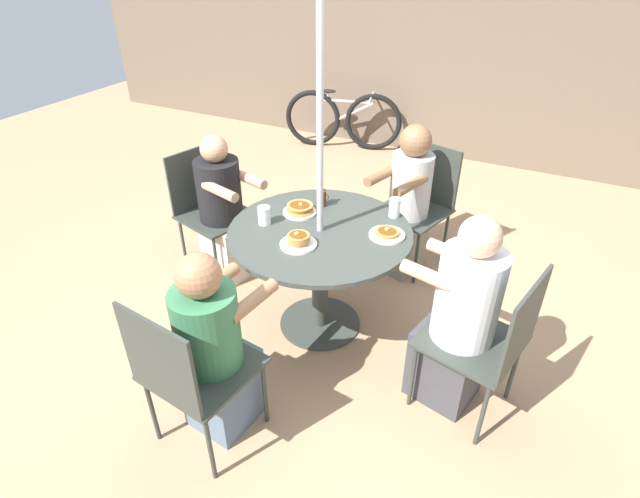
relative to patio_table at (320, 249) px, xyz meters
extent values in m
plane|color=tan|center=(0.00, 0.00, -0.61)|extent=(12.00, 12.00, 0.00)
cube|color=brown|center=(0.00, 3.39, 0.38)|extent=(10.00, 0.06, 1.97)
cylinder|color=#383D38|center=(0.00, 0.00, -0.60)|extent=(0.55, 0.55, 0.01)
cylinder|color=#383D38|center=(0.00, 0.00, -0.25)|extent=(0.11, 0.11, 0.72)
cylinder|color=#383D38|center=(0.00, 0.00, 0.13)|extent=(1.13, 1.13, 0.03)
cylinder|color=#ADADB2|center=(0.00, 0.00, 0.56)|extent=(0.04, 0.04, 2.34)
cylinder|color=#333833|center=(0.76, -0.39, -0.38)|extent=(0.02, 0.02, 0.45)
cylinder|color=#333833|center=(0.86, 0.00, -0.38)|extent=(0.02, 0.02, 0.45)
cylinder|color=#333833|center=(1.16, -0.49, -0.38)|extent=(0.02, 0.02, 0.45)
cylinder|color=#333833|center=(1.25, -0.09, -0.38)|extent=(0.02, 0.02, 0.45)
cube|color=#333833|center=(1.01, -0.24, -0.14)|extent=(0.58, 0.58, 0.02)
cube|color=#333833|center=(1.23, -0.30, 0.10)|extent=(0.12, 0.45, 0.46)
cube|color=#3D3D42|center=(0.90, -0.22, -0.38)|extent=(0.41, 0.39, 0.45)
cylinder|color=white|center=(0.95, -0.23, 0.11)|extent=(0.33, 0.33, 0.53)
sphere|color=#DBA884|center=(0.95, -0.23, 0.47)|extent=(0.21, 0.21, 0.21)
cylinder|color=#DBA884|center=(0.75, -0.32, 0.24)|extent=(0.29, 0.13, 0.07)
cylinder|color=#DBA884|center=(0.81, -0.06, 0.24)|extent=(0.29, 0.13, 0.07)
cylinder|color=#333833|center=(0.43, 0.74, -0.38)|extent=(0.02, 0.02, 0.45)
cylinder|color=#333833|center=(0.04, 0.86, -0.38)|extent=(0.02, 0.02, 0.45)
cylinder|color=#333833|center=(0.55, 1.13, -0.38)|extent=(0.02, 0.02, 0.45)
cylinder|color=#333833|center=(0.16, 1.25, -0.38)|extent=(0.02, 0.02, 0.45)
cube|color=#333833|center=(0.30, 0.99, -0.14)|extent=(0.60, 0.60, 0.02)
cube|color=#333833|center=(0.36, 1.21, 0.10)|extent=(0.44, 0.15, 0.46)
cube|color=gray|center=(0.27, 0.89, -0.38)|extent=(0.37, 0.39, 0.45)
cylinder|color=#B2B2B2|center=(0.28, 0.94, 0.09)|extent=(0.30, 0.30, 0.49)
sphere|color=brown|center=(0.28, 0.94, 0.44)|extent=(0.23, 0.23, 0.23)
cylinder|color=brown|center=(0.34, 0.71, 0.21)|extent=(0.16, 0.34, 0.07)
cylinder|color=brown|center=(0.10, 0.78, 0.21)|extent=(0.16, 0.34, 0.07)
cylinder|color=#333833|center=(-0.75, 0.41, -0.38)|extent=(0.02, 0.02, 0.45)
cylinder|color=#333833|center=(-0.86, 0.02, -0.38)|extent=(0.02, 0.02, 0.45)
cylinder|color=#333833|center=(-1.14, 0.52, -0.38)|extent=(0.02, 0.02, 0.45)
cylinder|color=#333833|center=(-1.25, 0.12, -0.38)|extent=(0.02, 0.02, 0.45)
cube|color=#333833|center=(-1.00, 0.27, -0.14)|extent=(0.59, 0.59, 0.02)
cube|color=#333833|center=(-1.22, 0.33, 0.10)|extent=(0.14, 0.44, 0.46)
cube|color=beige|center=(-0.90, 0.24, -0.38)|extent=(0.40, 0.38, 0.45)
cylinder|color=black|center=(-0.94, 0.25, 0.08)|extent=(0.32, 0.32, 0.47)
sphere|color=tan|center=(-0.94, 0.25, 0.41)|extent=(0.19, 0.19, 0.19)
cylinder|color=tan|center=(-0.73, 0.33, 0.20)|extent=(0.32, 0.15, 0.07)
cylinder|color=tan|center=(-0.79, 0.08, 0.20)|extent=(0.32, 0.15, 0.07)
cylinder|color=#333833|center=(-0.31, -0.80, -0.38)|extent=(0.02, 0.02, 0.45)
cylinder|color=#333833|center=(0.10, -0.85, -0.38)|extent=(0.02, 0.02, 0.45)
cylinder|color=#333833|center=(-0.36, -1.20, -0.38)|extent=(0.02, 0.02, 0.45)
cylinder|color=#333833|center=(0.04, -1.26, -0.38)|extent=(0.02, 0.02, 0.45)
cube|color=#333833|center=(-0.13, -1.03, -0.14)|extent=(0.54, 0.54, 0.02)
cube|color=#333833|center=(-0.16, -1.26, 0.10)|extent=(0.45, 0.08, 0.46)
cube|color=slate|center=(-0.12, -0.92, -0.38)|extent=(0.34, 0.37, 0.45)
cylinder|color=#38754C|center=(-0.12, -0.97, 0.07)|extent=(0.32, 0.32, 0.44)
sphere|color=#A3704C|center=(-0.12, -0.97, 0.38)|extent=(0.22, 0.22, 0.22)
cylinder|color=#A3704C|center=(-0.23, -0.76, 0.17)|extent=(0.11, 0.33, 0.07)
cylinder|color=#A3704C|center=(0.03, -0.79, 0.17)|extent=(0.11, 0.33, 0.07)
cylinder|color=silver|center=(0.39, 0.11, 0.15)|extent=(0.22, 0.22, 0.02)
cylinder|color=#AD7A3D|center=(0.39, 0.12, 0.16)|extent=(0.14, 0.14, 0.01)
cylinder|color=#AD7A3D|center=(0.39, 0.12, 0.17)|extent=(0.15, 0.15, 0.01)
ellipsoid|color=brown|center=(0.39, 0.11, 0.18)|extent=(0.11, 0.10, 0.00)
cube|color=#F4E084|center=(0.38, 0.12, 0.18)|extent=(0.03, 0.03, 0.01)
cylinder|color=silver|center=(-0.03, -0.21, 0.15)|extent=(0.22, 0.22, 0.02)
cylinder|color=#AD7A3D|center=(-0.04, -0.21, 0.16)|extent=(0.13, 0.13, 0.01)
cylinder|color=#AD7A3D|center=(-0.03, -0.21, 0.18)|extent=(0.13, 0.13, 0.01)
cylinder|color=#AD7A3D|center=(-0.03, -0.21, 0.19)|extent=(0.13, 0.13, 0.01)
cylinder|color=#AD7A3D|center=(-0.03, -0.21, 0.20)|extent=(0.13, 0.13, 0.01)
ellipsoid|color=brown|center=(-0.03, -0.21, 0.21)|extent=(0.10, 0.10, 0.00)
cube|color=#F4E084|center=(-0.04, -0.21, 0.22)|extent=(0.03, 0.03, 0.01)
cylinder|color=silver|center=(-0.21, 0.14, 0.15)|extent=(0.22, 0.22, 0.02)
cylinder|color=#AD7A3D|center=(-0.21, 0.13, 0.16)|extent=(0.17, 0.17, 0.01)
cylinder|color=#AD7A3D|center=(-0.21, 0.14, 0.17)|extent=(0.16, 0.16, 0.01)
cylinder|color=#AD7A3D|center=(-0.21, 0.14, 0.18)|extent=(0.15, 0.15, 0.01)
cylinder|color=#AD7A3D|center=(-0.21, 0.14, 0.19)|extent=(0.17, 0.17, 0.01)
ellipsoid|color=brown|center=(-0.21, 0.14, 0.20)|extent=(0.13, 0.12, 0.00)
cube|color=#F4E084|center=(-0.21, 0.14, 0.21)|extent=(0.03, 0.03, 0.01)
cylinder|color=#602D0F|center=(-0.13, 0.29, 0.19)|extent=(0.06, 0.06, 0.11)
cylinder|color=#602D0F|center=(-0.13, 0.29, 0.27)|extent=(0.03, 0.03, 0.05)
torus|color=#602D0F|center=(-0.11, 0.29, 0.21)|extent=(0.05, 0.01, 0.05)
cylinder|color=white|center=(-0.34, -0.08, 0.19)|extent=(0.08, 0.08, 0.11)
cylinder|color=white|center=(-0.34, -0.08, 0.25)|extent=(0.08, 0.08, 0.01)
cylinder|color=silver|center=(0.34, 0.37, 0.20)|extent=(0.07, 0.07, 0.12)
torus|color=black|center=(-1.58, 2.98, -0.27)|extent=(0.67, 0.23, 0.68)
torus|color=black|center=(-0.86, 3.16, -0.27)|extent=(0.67, 0.23, 0.68)
cylinder|color=#B2B2B7|center=(-1.22, 3.07, -0.04)|extent=(0.60, 0.18, 0.03)
cylinder|color=#B2B2B7|center=(-1.08, 3.11, -0.15)|extent=(0.45, 0.15, 0.26)
cylinder|color=#B2B2B7|center=(-1.40, 3.03, 0.01)|extent=(0.03, 0.03, 0.09)
ellipsoid|color=black|center=(-1.40, 3.03, 0.07)|extent=(0.21, 0.12, 0.04)
cylinder|color=#B2B2B7|center=(-0.90, 3.16, 0.03)|extent=(0.13, 0.43, 0.03)
camera|label=1|loc=(1.16, -2.34, 1.68)|focal=28.00mm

